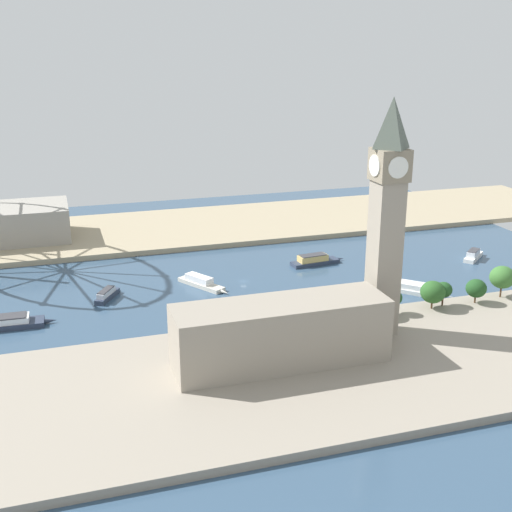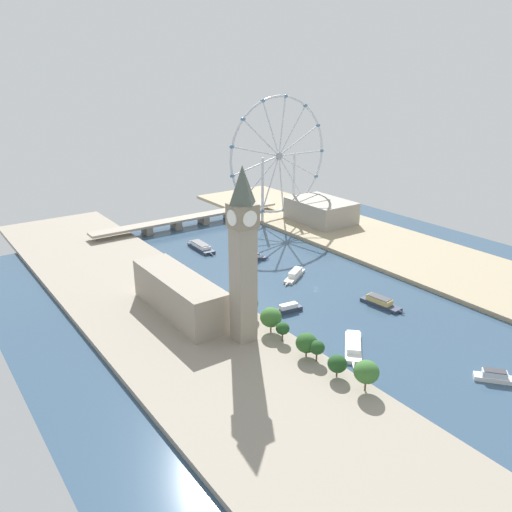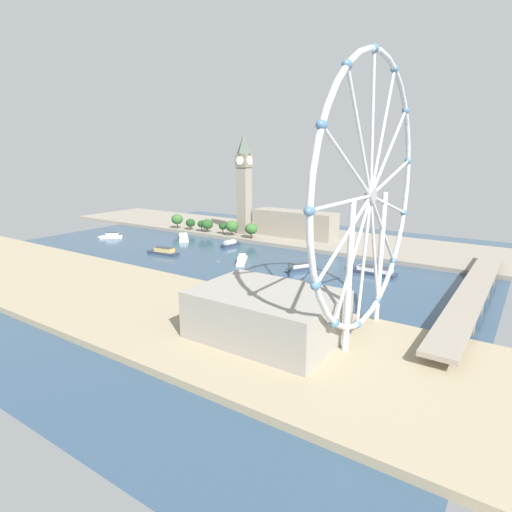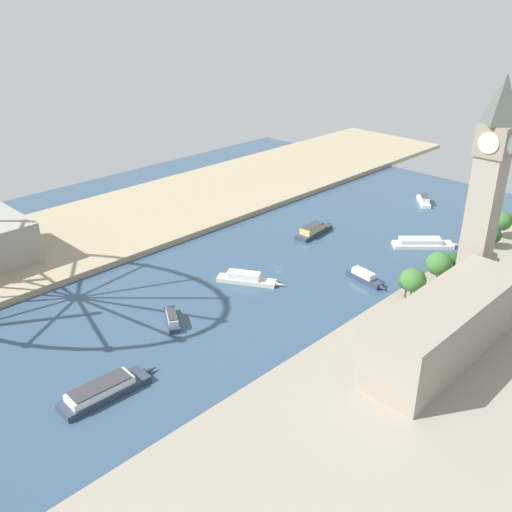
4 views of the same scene
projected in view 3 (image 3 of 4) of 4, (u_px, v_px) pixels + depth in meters
The scene contains 16 objects.
ground_plane at pixel (218, 258), 314.97m from camera, with size 372.40×372.40×0.00m, color #334C66.
riverbank_left at pixel (286, 235), 395.95m from camera, with size 90.00×520.00×3.00m, color gray.
riverbank_right at pixel (103, 293), 233.25m from camera, with size 90.00×520.00×3.00m, color tan.
clock_tower at pixel (244, 182), 384.84m from camera, with size 12.99×12.99×91.42m.
parliament_block at pixel (295, 224), 378.94m from camera, with size 22.00×76.87×23.08m, color gray.
tree_row_embankment at pixel (214, 225), 393.96m from camera, with size 13.57×99.80×14.52m.
ferris_wheel at pixel (371, 198), 163.44m from camera, with size 107.33×3.20×111.05m.
riverside_hall at pixel (266, 314), 172.44m from camera, with size 41.41×58.10×19.65m, color gray.
river_bridge at pixel (474, 291), 219.84m from camera, with size 184.40×13.74×8.96m.
tour_boat_0 at pixel (231, 244), 354.65m from camera, with size 22.59×7.20×5.14m.
tour_boat_1 at pixel (242, 260), 303.07m from camera, with size 29.37×19.66×5.08m.
tour_boat_2 at pixel (373, 271), 273.93m from camera, with size 10.17×36.01×5.15m.
tour_boat_3 at pixel (111, 236), 387.78m from camera, with size 17.72×20.13×5.40m.
tour_boat_4 at pixel (299, 268), 281.12m from camera, with size 20.07×13.62×5.00m.
tour_boat_5 at pixel (163, 251), 326.87m from camera, with size 10.21×30.92×5.56m.
tour_boat_6 at pixel (183, 237), 382.45m from camera, with size 29.07×29.07×4.61m.
Camera 3 is at (237.07, 194.41, 77.48)m, focal length 29.49 mm.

